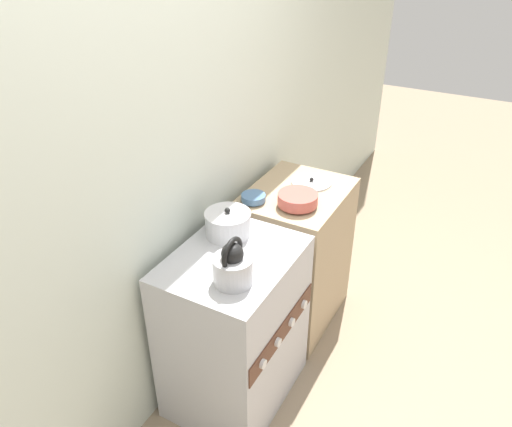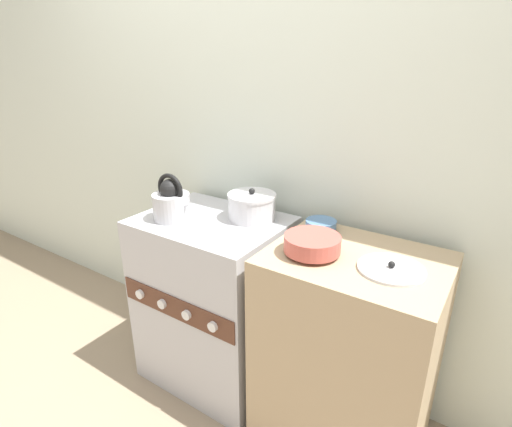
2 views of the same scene
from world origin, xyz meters
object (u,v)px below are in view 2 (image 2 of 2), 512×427
Objects in this scene: enamel_bowl at (312,244)px; cooking_pot at (252,206)px; small_ceramic_bowl at (321,224)px; kettle at (171,202)px; stove at (214,300)px; loose_pot_lid at (391,269)px.

cooking_pot is at bearing 154.94° from enamel_bowl.
enamel_bowl reaches higher than small_ceramic_bowl.
stove is at bearing 31.91° from kettle.
loose_pot_lid is (0.28, 0.04, -0.04)m from enamel_bowl.
kettle is 1.02× the size of enamel_bowl.
loose_pot_lid is (0.83, -0.03, 0.45)m from stove.
cooking_pot is at bearing 37.40° from stove.
loose_pot_lid is at bearing -2.00° from stove.
cooking_pot is 1.70× the size of small_ceramic_bowl.
loose_pot_lid reaches higher than stove.
small_ceramic_bowl reaches higher than stove.
enamel_bowl is 0.24m from small_ceramic_bowl.
cooking_pot is 0.33m from small_ceramic_bowl.
kettle reaches higher than cooking_pot.
cooking_pot is at bearing 34.76° from kettle.
enamel_bowl is 0.92× the size of loose_pot_lid.
kettle reaches higher than loose_pot_lid.
small_ceramic_bowl is 0.40m from loose_pot_lid.
loose_pot_lid is at bearing 3.73° from kettle.
enamel_bowl is (0.40, -0.19, -0.01)m from cooking_pot.
small_ceramic_bowl is (0.63, 0.25, -0.05)m from kettle.
small_ceramic_bowl is 0.57× the size of loose_pot_lid.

